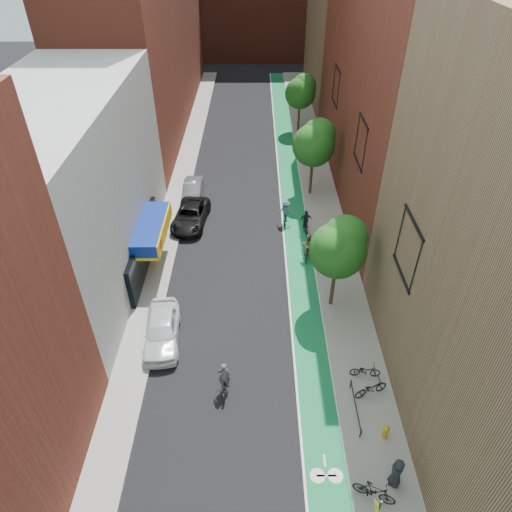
{
  "coord_description": "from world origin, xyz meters",
  "views": [
    {
      "loc": [
        0.83,
        -11.09,
        20.34
      ],
      "look_at": [
        0.85,
        13.18,
        1.5
      ],
      "focal_mm": 32.0,
      "sensor_mm": 36.0,
      "label": 1
    }
  ],
  "objects_px": {
    "parked_car_white": "(162,330)",
    "pedestrian": "(397,472)",
    "parked_car_silver": "(193,191)",
    "cyclist_lane_mid": "(306,225)",
    "fire_hydrant": "(386,431)",
    "cyclist_lane_far": "(286,213)",
    "parked_car_black": "(191,216)",
    "cyclist_lane_near": "(308,248)",
    "cyclist_lead": "(224,383)"
  },
  "relations": [
    {
      "from": "parked_car_black",
      "to": "cyclist_lane_far",
      "type": "xyz_separation_m",
      "value": [
        7.53,
        -0.05,
        0.22
      ]
    },
    {
      "from": "parked_car_silver",
      "to": "cyclist_lane_near",
      "type": "xyz_separation_m",
      "value": [
        9.14,
        -8.49,
        0.15
      ]
    },
    {
      "from": "cyclist_lane_near",
      "to": "cyclist_lead",
      "type": "bearing_deg",
      "value": 76.68
    },
    {
      "from": "cyclist_lane_near",
      "to": "pedestrian",
      "type": "xyz_separation_m",
      "value": [
        2.34,
        -16.25,
        0.14
      ]
    },
    {
      "from": "parked_car_black",
      "to": "parked_car_silver",
      "type": "distance_m",
      "value": 3.98
    },
    {
      "from": "parked_car_black",
      "to": "cyclist_lane_far",
      "type": "relative_size",
      "value": 2.53
    },
    {
      "from": "parked_car_black",
      "to": "cyclist_lead",
      "type": "xyz_separation_m",
      "value": [
        3.53,
        -15.91,
        -0.03
      ]
    },
    {
      "from": "cyclist_lane_near",
      "to": "pedestrian",
      "type": "bearing_deg",
      "value": 109.98
    },
    {
      "from": "cyclist_lead",
      "to": "fire_hydrant",
      "type": "bearing_deg",
      "value": 161.59
    },
    {
      "from": "cyclist_lead",
      "to": "parked_car_white",
      "type": "bearing_deg",
      "value": -42.88
    },
    {
      "from": "parked_car_silver",
      "to": "cyclist_lane_far",
      "type": "xyz_separation_m",
      "value": [
        7.8,
        -4.02,
        0.23
      ]
    },
    {
      "from": "cyclist_lane_far",
      "to": "parked_car_black",
      "type": "bearing_deg",
      "value": 10.86
    },
    {
      "from": "cyclist_lane_near",
      "to": "fire_hydrant",
      "type": "xyz_separation_m",
      "value": [
        2.44,
        -14.07,
        -0.28
      ]
    },
    {
      "from": "parked_car_white",
      "to": "cyclist_lane_mid",
      "type": "distance_m",
      "value": 14.45
    },
    {
      "from": "parked_car_white",
      "to": "fire_hydrant",
      "type": "relative_size",
      "value": 5.93
    },
    {
      "from": "cyclist_lane_mid",
      "to": "fire_hydrant",
      "type": "xyz_separation_m",
      "value": [
        2.28,
        -17.33,
        -0.1
      ]
    },
    {
      "from": "parked_car_white",
      "to": "fire_hydrant",
      "type": "height_order",
      "value": "parked_car_white"
    },
    {
      "from": "parked_car_black",
      "to": "pedestrian",
      "type": "relative_size",
      "value": 3.08
    },
    {
      "from": "parked_car_black",
      "to": "parked_car_silver",
      "type": "xyz_separation_m",
      "value": [
        -0.27,
        3.97,
        -0.01
      ]
    },
    {
      "from": "parked_car_white",
      "to": "cyclist_lead",
      "type": "bearing_deg",
      "value": -48.98
    },
    {
      "from": "cyclist_lane_far",
      "to": "pedestrian",
      "type": "xyz_separation_m",
      "value": [
        3.68,
        -20.72,
        0.05
      ]
    },
    {
      "from": "parked_car_white",
      "to": "parked_car_black",
      "type": "relative_size",
      "value": 0.92
    },
    {
      "from": "parked_car_white",
      "to": "parked_car_black",
      "type": "bearing_deg",
      "value": 83.21
    },
    {
      "from": "parked_car_black",
      "to": "cyclist_lane_near",
      "type": "xyz_separation_m",
      "value": [
        8.87,
        -4.51,
        0.13
      ]
    },
    {
      "from": "parked_car_white",
      "to": "cyclist_lane_mid",
      "type": "bearing_deg",
      "value": 44.41
    },
    {
      "from": "parked_car_white",
      "to": "cyclist_lead",
      "type": "distance_m",
      "value": 5.24
    },
    {
      "from": "parked_car_silver",
      "to": "pedestrian",
      "type": "height_order",
      "value": "pedestrian"
    },
    {
      "from": "parked_car_white",
      "to": "pedestrian",
      "type": "bearing_deg",
      "value": -41.89
    },
    {
      "from": "parked_car_white",
      "to": "fire_hydrant",
      "type": "xyz_separation_m",
      "value": [
        11.58,
        -6.27,
        -0.24
      ]
    },
    {
      "from": "cyclist_lane_near",
      "to": "parked_car_black",
      "type": "bearing_deg",
      "value": -15.21
    },
    {
      "from": "parked_car_silver",
      "to": "cyclist_lane_far",
      "type": "relative_size",
      "value": 2.1
    },
    {
      "from": "parked_car_silver",
      "to": "cyclist_lane_near",
      "type": "bearing_deg",
      "value": -42.43
    },
    {
      "from": "parked_car_silver",
      "to": "cyclist_lead",
      "type": "height_order",
      "value": "cyclist_lead"
    },
    {
      "from": "parked_car_silver",
      "to": "cyclist_lane_mid",
      "type": "distance_m",
      "value": 10.67
    },
    {
      "from": "cyclist_lead",
      "to": "cyclist_lane_near",
      "type": "height_order",
      "value": "cyclist_lead"
    },
    {
      "from": "cyclist_lane_far",
      "to": "fire_hydrant",
      "type": "distance_m",
      "value": 18.92
    },
    {
      "from": "parked_car_white",
      "to": "cyclist_lane_far",
      "type": "height_order",
      "value": "cyclist_lane_far"
    },
    {
      "from": "cyclist_lane_mid",
      "to": "pedestrian",
      "type": "bearing_deg",
      "value": 92.4
    },
    {
      "from": "parked_car_white",
      "to": "cyclist_lane_near",
      "type": "relative_size",
      "value": 2.37
    },
    {
      "from": "parked_car_black",
      "to": "fire_hydrant",
      "type": "xyz_separation_m",
      "value": [
        11.3,
        -18.58,
        -0.15
      ]
    },
    {
      "from": "cyclist_lead",
      "to": "cyclist_lane_far",
      "type": "relative_size",
      "value": 1.02
    },
    {
      "from": "parked_car_black",
      "to": "cyclist_lead",
      "type": "relative_size",
      "value": 2.5
    },
    {
      "from": "pedestrian",
      "to": "cyclist_lane_mid",
      "type": "bearing_deg",
      "value": -154.41
    },
    {
      "from": "cyclist_lane_mid",
      "to": "fire_hydrant",
      "type": "height_order",
      "value": "cyclist_lane_mid"
    },
    {
      "from": "parked_car_silver",
      "to": "cyclist_lane_mid",
      "type": "xyz_separation_m",
      "value": [
        9.3,
        -5.22,
        -0.03
      ]
    },
    {
      "from": "parked_car_white",
      "to": "cyclist_lane_far",
      "type": "distance_m",
      "value": 14.53
    },
    {
      "from": "parked_car_black",
      "to": "cyclist_lane_near",
      "type": "distance_m",
      "value": 9.95
    },
    {
      "from": "parked_car_black",
      "to": "parked_car_white",
      "type": "bearing_deg",
      "value": -85.47
    },
    {
      "from": "cyclist_lane_mid",
      "to": "parked_car_silver",
      "type": "bearing_deg",
      "value": -33.31
    },
    {
      "from": "pedestrian",
      "to": "cyclist_lane_near",
      "type": "bearing_deg",
      "value": -152.59
    }
  ]
}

